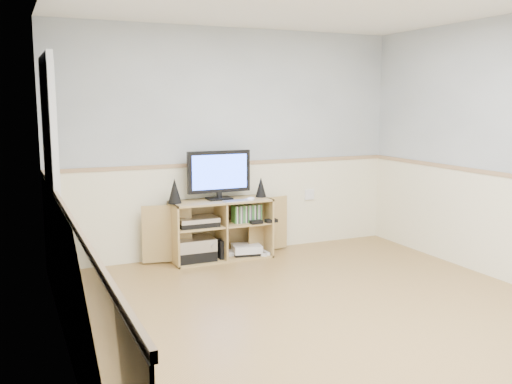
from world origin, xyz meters
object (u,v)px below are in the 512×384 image
media_cabinet (220,228)px  monitor (219,173)px  game_consoles (245,250)px  keyboard (238,201)px

media_cabinet → monitor: (-0.00, -0.00, 0.61)m
monitor → media_cabinet: bearing=90.0°
monitor → game_consoles: monitor is taller
game_consoles → media_cabinet: bearing=167.3°
monitor → game_consoles: (0.28, -0.06, -0.87)m
media_cabinet → keyboard: keyboard is taller
game_consoles → keyboard: bearing=-137.3°
media_cabinet → game_consoles: size_ratio=3.69×
monitor → keyboard: bearing=-52.7°
media_cabinet → game_consoles: 0.39m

